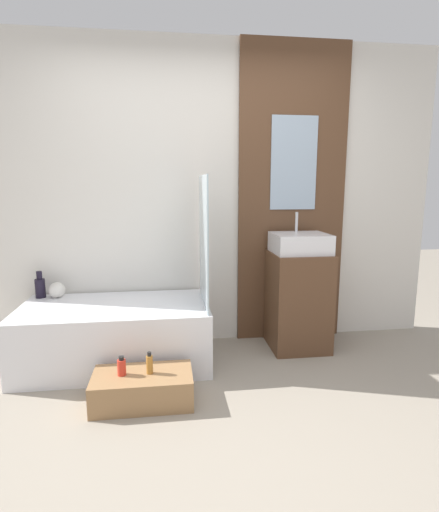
% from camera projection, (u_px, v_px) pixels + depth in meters
% --- Properties ---
extents(ground_plane, '(12.00, 12.00, 0.00)m').
position_uv_depth(ground_plane, '(228.00, 447.00, 2.16)').
color(ground_plane, gray).
extents(wall_tiled_back, '(4.20, 0.06, 2.60)m').
position_uv_depth(wall_tiled_back, '(201.00, 196.00, 3.47)').
color(wall_tiled_back, silver).
rests_on(wall_tiled_back, ground_plane).
extents(wall_wood_accent, '(0.96, 0.04, 2.60)m').
position_uv_depth(wall_wood_accent, '(292.00, 195.00, 3.52)').
color(wall_wood_accent, brown).
rests_on(wall_wood_accent, ground_plane).
extents(bathtub, '(1.44, 0.77, 0.48)m').
position_uv_depth(bathtub, '(116.00, 334.00, 3.14)').
color(bathtub, white).
rests_on(bathtub, ground_plane).
extents(glass_shower_screen, '(0.01, 0.64, 0.99)m').
position_uv_depth(glass_shower_screen, '(204.00, 241.00, 3.05)').
color(glass_shower_screen, silver).
rests_on(glass_shower_screen, bathtub).
extents(wooden_step_bench, '(0.64, 0.35, 0.20)m').
position_uv_depth(wooden_step_bench, '(143.00, 388.00, 2.59)').
color(wooden_step_bench, '#997047').
rests_on(wooden_step_bench, ground_plane).
extents(vanity_cabinet, '(0.48, 0.48, 0.84)m').
position_uv_depth(vanity_cabinet, '(298.00, 301.00, 3.43)').
color(vanity_cabinet, brown).
rests_on(vanity_cabinet, ground_plane).
extents(sink, '(0.45, 0.40, 0.34)m').
position_uv_depth(sink, '(300.00, 243.00, 3.34)').
color(sink, white).
rests_on(sink, vanity_cabinet).
extents(vase_tall_dark, '(0.08, 0.08, 0.22)m').
position_uv_depth(vase_tall_dark, '(40.00, 287.00, 3.29)').
color(vase_tall_dark, black).
rests_on(vase_tall_dark, bathtub).
extents(vase_round_light, '(0.13, 0.13, 0.13)m').
position_uv_depth(vase_round_light, '(57.00, 290.00, 3.29)').
color(vase_round_light, silver).
rests_on(vase_round_light, bathtub).
extents(bottle_soap_primary, '(0.05, 0.05, 0.13)m').
position_uv_depth(bottle_soap_primary, '(122.00, 367.00, 2.55)').
color(bottle_soap_primary, red).
rests_on(bottle_soap_primary, wooden_step_bench).
extents(bottle_soap_secondary, '(0.04, 0.04, 0.15)m').
position_uv_depth(bottle_soap_secondary, '(150.00, 364.00, 2.57)').
color(bottle_soap_secondary, '#B2752D').
rests_on(bottle_soap_secondary, wooden_step_bench).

